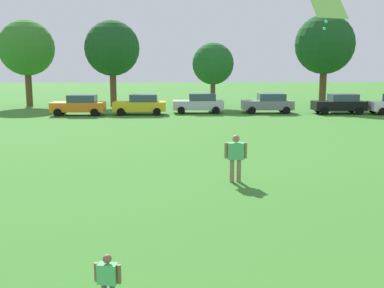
# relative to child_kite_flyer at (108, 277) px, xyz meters

# --- Properties ---
(ground_plane) EXTENTS (160.00, 160.00, 0.00)m
(ground_plane) POSITION_rel_child_kite_flyer_xyz_m (0.42, 25.75, -0.58)
(ground_plane) COLOR #387528
(child_kite_flyer) EXTENTS (0.46, 0.25, 0.98)m
(child_kite_flyer) POSITION_rel_child_kite_flyer_xyz_m (0.00, 0.00, 0.00)
(child_kite_flyer) COLOR #4C4C51
(child_kite_flyer) RESTS_ON ground
(adult_bystander) EXTENTS (0.79, 0.31, 1.66)m
(adult_bystander) POSITION_rel_child_kite_flyer_xyz_m (3.17, 8.36, 0.41)
(adult_bystander) COLOR #8C7259
(adult_bystander) RESTS_ON ground
(kite) EXTENTS (1.34, 0.94, 1.13)m
(kite) POSITION_rel_child_kite_flyer_xyz_m (6.05, 8.02, 5.25)
(kite) COLOR #8CD859
(parked_car_orange_0) EXTENTS (4.30, 2.02, 1.68)m
(parked_car_orange_0) POSITION_rel_child_kite_flyer_xyz_m (-6.88, 30.50, 0.28)
(parked_car_orange_0) COLOR orange
(parked_car_orange_0) RESTS_ON ground
(parked_car_yellow_1) EXTENTS (4.30, 2.02, 1.68)m
(parked_car_yellow_1) POSITION_rel_child_kite_flyer_xyz_m (-1.87, 30.87, 0.28)
(parked_car_yellow_1) COLOR yellow
(parked_car_yellow_1) RESTS_ON ground
(parked_car_silver_2) EXTENTS (4.30, 2.02, 1.68)m
(parked_car_silver_2) POSITION_rel_child_kite_flyer_xyz_m (3.05, 31.96, 0.28)
(parked_car_silver_2) COLOR silver
(parked_car_silver_2) RESTS_ON ground
(parked_car_gray_3) EXTENTS (4.30, 2.02, 1.68)m
(parked_car_gray_3) POSITION_rel_child_kite_flyer_xyz_m (8.98, 31.76, 0.28)
(parked_car_gray_3) COLOR slate
(parked_car_gray_3) RESTS_ON ground
(parked_car_black_4) EXTENTS (4.30, 2.02, 1.68)m
(parked_car_black_4) POSITION_rel_child_kite_flyer_xyz_m (14.91, 30.96, 0.28)
(parked_car_black_4) COLOR black
(parked_car_black_4) RESTS_ON ground
(tree_far_left) EXTENTS (5.46, 5.46, 8.51)m
(tree_far_left) POSITION_rel_child_kite_flyer_xyz_m (-13.77, 39.51, 5.16)
(tree_far_left) COLOR brown
(tree_far_left) RESTS_ON ground
(tree_left) EXTENTS (5.41, 5.41, 8.43)m
(tree_left) POSITION_rel_child_kite_flyer_xyz_m (-5.23, 38.97, 5.11)
(tree_left) COLOR brown
(tree_left) RESTS_ON ground
(tree_center) EXTENTS (3.99, 3.99, 6.22)m
(tree_center) POSITION_rel_child_kite_flyer_xyz_m (4.63, 37.17, 3.62)
(tree_center) COLOR brown
(tree_center) RESTS_ON ground
(tree_right) EXTENTS (5.75, 5.75, 8.96)m
(tree_right) POSITION_rel_child_kite_flyer_xyz_m (15.52, 37.60, 5.47)
(tree_right) COLOR brown
(tree_right) RESTS_ON ground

